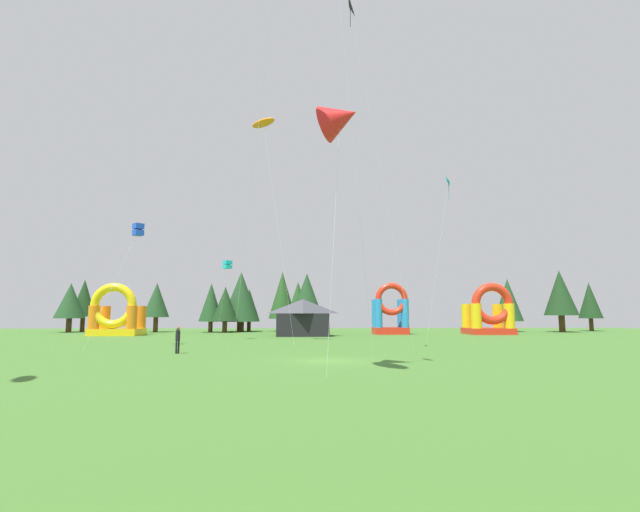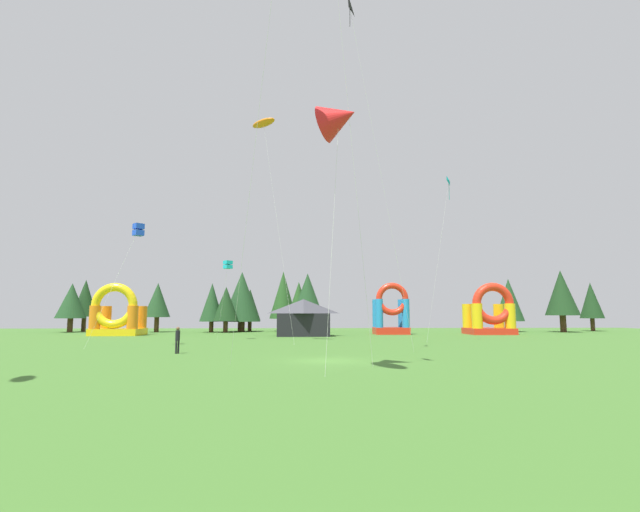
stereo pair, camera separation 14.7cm
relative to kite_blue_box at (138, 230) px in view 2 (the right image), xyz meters
name	(u,v)px [view 2 (the right image)]	position (x,y,z in m)	size (l,w,h in m)	color
ground_plane	(328,361)	(15.81, -12.33, -10.04)	(120.00, 120.00, 0.00)	#3D6B28
kite_blue_box	(138,230)	(0.00, 0.00, 0.00)	(3.41, 3.26, 10.59)	blue
kite_black_diamond	(349,10)	(17.64, -8.73, 15.13)	(5.43, 3.45, 25.99)	black
kite_orange_parafoil	(264,123)	(10.41, 3.89, 11.50)	(4.67, 3.69, 22.04)	orange
kite_red_delta	(339,118)	(16.11, -17.63, 2.88)	(2.85, 3.15, 14.11)	red
kite_cyan_box	(228,265)	(6.35, 9.51, -2.06)	(1.72, 1.92, 8.42)	#19B7CC
kite_teal_diamond	(449,183)	(29.12, 4.68, 5.82)	(3.24, 0.87, 16.53)	#0C7F7A
person_far_side	(178,338)	(5.46, -6.82, -8.93)	(0.45, 0.45, 1.87)	black
inflatable_red_slide	(391,314)	(26.33, 21.95, -7.39)	(4.54, 3.57, 6.84)	red
inflatable_blue_arch	(490,315)	(39.48, 21.11, -7.52)	(5.79, 4.95, 6.82)	red
inflatable_yellow_castle	(117,317)	(-9.14, 20.09, -7.69)	(5.96, 4.74, 6.59)	yellow
festival_tent	(303,318)	(14.53, 17.79, -7.78)	(6.39, 4.18, 4.54)	black
tree_row_0	(72,301)	(-19.93, 30.71, -5.45)	(4.33, 4.33, 7.24)	#4C331E
tree_row_1	(85,298)	(-18.98, 32.98, -4.98)	(3.61, 3.61, 7.94)	#4C331E
tree_row_2	(158,300)	(-7.26, 30.59, -5.33)	(3.81, 3.81, 7.32)	#4C331E
tree_row_3	(212,302)	(0.99, 29.77, -5.67)	(3.53, 3.53, 7.24)	#4C331E
tree_row_4	(226,304)	(3.20, 29.02, -5.91)	(3.80, 3.80, 6.68)	#4C331E
tree_row_5	(242,297)	(5.12, 31.93, -4.74)	(5.85, 5.85, 9.14)	#4C331E
tree_row_6	(250,305)	(6.27, 33.22, -5.97)	(3.31, 3.31, 6.55)	#4C331E
tree_row_7	(283,295)	(11.42, 33.53, -4.44)	(4.29, 4.29, 9.35)	#4C331E
tree_row_8	(299,300)	(13.89, 31.24, -5.27)	(3.57, 3.57, 7.58)	#4C331E
tree_row_9	(308,296)	(15.22, 29.66, -4.75)	(5.04, 5.04, 8.77)	#4C331E
tree_row_10	(509,300)	(46.11, 30.04, -5.25)	(4.30, 4.30, 8.05)	#4C331E
tree_row_11	(561,293)	(53.27, 28.07, -4.25)	(4.84, 4.84, 9.23)	#4C331E
tree_row_12	(591,301)	(60.17, 31.87, -5.27)	(3.53, 3.53, 7.64)	#4C331E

